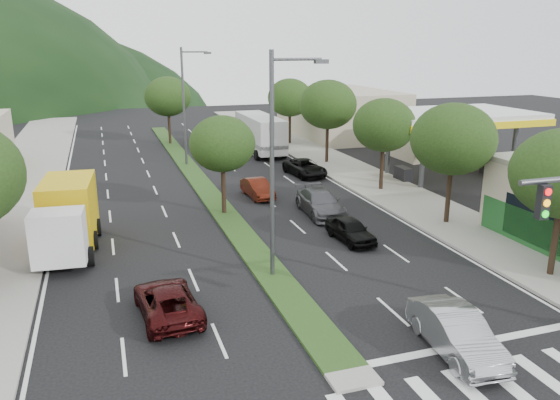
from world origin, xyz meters
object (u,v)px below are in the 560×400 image
object	(u,v)px
tree_r_c	(384,125)
suv_maroon	(167,301)
tree_med_near	(222,144)
sedan_silver	(456,332)
motorhome	(260,133)
tree_r_b	(453,139)
car_queue_c	(258,188)
streetlight_mid	(186,101)
tree_med_far	(168,97)
car_queue_a	(351,230)
tree_r_d	(328,105)
car_queue_b	(320,203)
car_queue_d	(305,168)
streetlight_near	(277,156)
tree_r_e	(290,98)
box_truck	(68,218)

from	to	relation	value
tree_r_c	suv_maroon	bearing A→B (deg)	-139.88
tree_med_near	sedan_silver	size ratio (longest dim) A/B	1.32
suv_maroon	motorhome	world-z (taller)	motorhome
tree_r_b	car_queue_c	bearing A→B (deg)	134.41
streetlight_mid	car_queue_c	bearing A→B (deg)	-76.49
tree_med_far	car_queue_a	xyz separation A→B (m)	(5.38, -32.87, -4.37)
tree_r_d	streetlight_mid	distance (m)	12.18
tree_med_near	car_queue_a	bearing A→B (deg)	-51.95
sedan_silver	car_queue_b	distance (m)	16.26
car_queue_b	motorhome	bearing A→B (deg)	86.97
tree_r_c	car_queue_c	bearing A→B (deg)	172.82
tree_med_near	car_queue_d	distance (m)	12.33
streetlight_near	motorhome	distance (m)	29.85
car_queue_d	suv_maroon	bearing A→B (deg)	-129.60
tree_med_far	car_queue_b	bearing A→B (deg)	-78.50
tree_r_b	tree_med_near	size ratio (longest dim) A/B	1.15
car_queue_c	motorhome	xyz separation A→B (m)	(4.71, 15.51, 1.28)
sedan_silver	car_queue_a	world-z (taller)	sedan_silver
streetlight_mid	car_queue_d	world-z (taller)	streetlight_mid
tree_med_near	car_queue_b	bearing A→B (deg)	-18.28
tree_r_e	tree_r_b	bearing A→B (deg)	-90.00
tree_med_far	car_queue_b	distance (m)	28.76
tree_med_near	box_truck	distance (m)	9.89
tree_r_e	car_queue_b	bearing A→B (deg)	-104.85
tree_med_far	streetlight_mid	world-z (taller)	streetlight_mid
streetlight_mid	sedan_silver	bearing A→B (deg)	-83.40
tree_r_e	suv_maroon	xyz separation A→B (m)	(-17.00, -34.33, -4.25)
tree_med_near	tree_r_b	bearing A→B (deg)	-26.57
streetlight_near	suv_maroon	distance (m)	7.55
tree_r_b	tree_r_d	xyz separation A→B (m)	(0.00, 18.00, 0.14)
tree_r_b	tree_r_e	xyz separation A→B (m)	(0.00, 28.00, -0.14)
tree_r_b	sedan_silver	world-z (taller)	tree_r_b
streetlight_mid	car_queue_a	distance (m)	23.01
car_queue_a	box_truck	distance (m)	14.71
streetlight_mid	car_queue_a	world-z (taller)	streetlight_mid
streetlight_mid	car_queue_b	bearing A→B (deg)	-72.06
tree_med_near	box_truck	size ratio (longest dim) A/B	0.83
tree_r_e	car_queue_d	distance (m)	14.93
motorhome	tree_med_near	bearing A→B (deg)	-112.76
tree_r_b	streetlight_mid	world-z (taller)	streetlight_mid
tree_r_b	tree_med_far	bearing A→B (deg)	110.56
streetlight_near	suv_maroon	world-z (taller)	streetlight_near
streetlight_near	suv_maroon	xyz separation A→B (m)	(-5.21, -2.33, -4.94)
tree_r_d	box_truck	distance (m)	26.17
tree_r_b	streetlight_near	bearing A→B (deg)	-161.27
tree_med_near	tree_r_d	bearing A→B (deg)	45.00
car_queue_a	tree_med_near	bearing A→B (deg)	123.83
tree_med_far	streetlight_near	bearing A→B (deg)	-89.67
tree_r_e	car_queue_d	xyz separation A→B (m)	(-3.53, -13.87, -4.24)
suv_maroon	sedan_silver	bearing A→B (deg)	143.28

